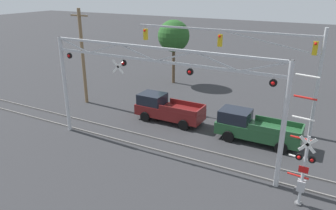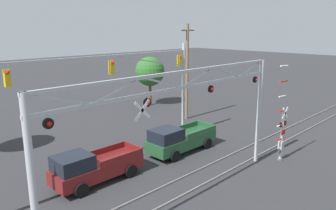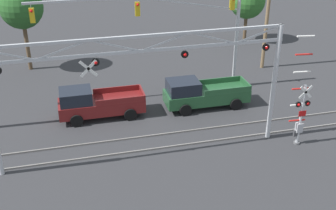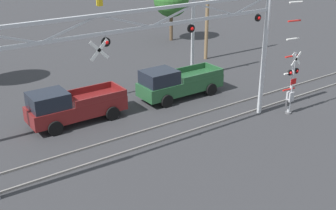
{
  "view_description": "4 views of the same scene",
  "coord_description": "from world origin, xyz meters",
  "views": [
    {
      "loc": [
        9.52,
        0.91,
        10.05
      ],
      "look_at": [
        1.67,
        15.16,
        4.04
      ],
      "focal_mm": 35.0,
      "sensor_mm": 36.0,
      "label": 1
    },
    {
      "loc": [
        -11.28,
        6.4,
        8.72
      ],
      "look_at": [
        2.43,
        20.02,
        4.12
      ],
      "focal_mm": 35.0,
      "sensor_mm": 36.0,
      "label": 2
    },
    {
      "loc": [
        -3.5,
        -2.48,
        12.79
      ],
      "look_at": [
        1.99,
        19.18,
        1.53
      ],
      "focal_mm": 45.0,
      "sensor_mm": 36.0,
      "label": 3
    },
    {
      "loc": [
        -9.87,
        1.38,
        9.84
      ],
      "look_at": [
        1.1,
        16.94,
        1.88
      ],
      "focal_mm": 45.0,
      "sensor_mm": 36.0,
      "label": 4
    }
  ],
  "objects": [
    {
      "name": "rail_track_near",
      "position": [
        0.0,
        16.94,
        0.05
      ],
      "size": [
        80.0,
        0.08,
        0.1
      ],
      "primitive_type": "cube",
      "color": "gray",
      "rests_on": "ground_plane"
    },
    {
      "name": "pickup_truck_following",
      "position": [
        4.83,
        21.32,
        0.98
      ],
      "size": [
        5.57,
        2.1,
        2.03
      ],
      "color": "#23512D",
      "rests_on": "ground_plane"
    },
    {
      "name": "crossing_signal_mast",
      "position": [
        8.6,
        15.57,
        2.04
      ],
      "size": [
        1.38,
        0.35,
        6.45
      ],
      "color": "#B7BABF",
      "rests_on": "ground_plane"
    },
    {
      "name": "traffic_signal_span",
      "position": [
        4.45,
        23.98,
        5.33
      ],
      "size": [
        14.1,
        0.39,
        7.52
      ],
      "color": "#B7BABF",
      "rests_on": "ground_plane"
    },
    {
      "name": "rail_track_far",
      "position": [
        0.0,
        18.37,
        0.05
      ],
      "size": [
        80.0,
        0.08,
        0.1
      ],
      "primitive_type": "cube",
      "color": "gray",
      "rests_on": "ground_plane"
    },
    {
      "name": "pickup_truck_lead",
      "position": [
        -2.06,
        21.59,
        0.98
      ],
      "size": [
        5.35,
        2.1,
        2.03
      ],
      "color": "maroon",
      "rests_on": "ground_plane"
    },
    {
      "name": "utility_pole_right",
      "position": [
        11.91,
        26.9,
        4.67
      ],
      "size": [
        1.8,
        0.28,
        9.04
      ],
      "color": "brown",
      "rests_on": "ground_plane"
    },
    {
      "name": "crossing_gantry",
      "position": [
        -0.01,
        16.66,
        4.67
      ],
      "size": [
        15.03,
        0.29,
        6.76
      ],
      "color": "#B7BABF",
      "rests_on": "ground_plane"
    }
  ]
}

